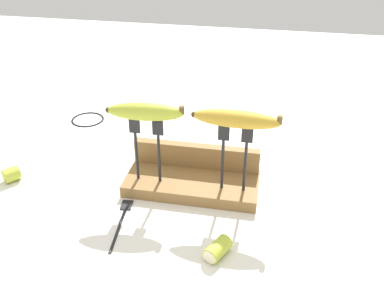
% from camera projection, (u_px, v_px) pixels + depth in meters
% --- Properties ---
extents(ground_plane, '(3.00, 3.00, 0.00)m').
position_uv_depth(ground_plane, '(192.00, 188.00, 1.12)').
color(ground_plane, white).
extents(wooden_board, '(0.33, 0.14, 0.03)m').
position_uv_depth(wooden_board, '(192.00, 183.00, 1.11)').
color(wooden_board, olive).
rests_on(wooden_board, ground).
extents(board_backstop, '(0.33, 0.02, 0.06)m').
position_uv_depth(board_backstop, '(196.00, 156.00, 1.14)').
color(board_backstop, olive).
rests_on(board_backstop, wooden_board).
extents(fork_stand_left, '(0.08, 0.01, 0.17)m').
position_uv_depth(fork_stand_left, '(147.00, 145.00, 1.05)').
color(fork_stand_left, black).
rests_on(fork_stand_left, wooden_board).
extents(fork_stand_right, '(0.08, 0.01, 0.17)m').
position_uv_depth(fork_stand_right, '(234.00, 153.00, 1.01)').
color(fork_stand_right, black).
rests_on(fork_stand_right, wooden_board).
extents(banana_raised_left, '(0.18, 0.06, 0.04)m').
position_uv_depth(banana_raised_left, '(145.00, 112.00, 1.00)').
color(banana_raised_left, '#B2C138').
rests_on(banana_raised_left, fork_stand_left).
extents(banana_raised_right, '(0.20, 0.05, 0.04)m').
position_uv_depth(banana_raised_right, '(236.00, 119.00, 0.97)').
color(banana_raised_right, gold).
rests_on(banana_raised_right, fork_stand_right).
extents(fork_fallen_near, '(0.03, 0.18, 0.01)m').
position_uv_depth(fork_fallen_near, '(122.00, 217.00, 1.01)').
color(fork_fallen_near, black).
rests_on(fork_fallen_near, ground).
extents(banana_chunk_near, '(0.05, 0.05, 0.04)m').
position_uv_depth(banana_chunk_near, '(12.00, 174.00, 1.14)').
color(banana_chunk_near, '#B2C138').
rests_on(banana_chunk_near, ground).
extents(banana_chunk_far, '(0.06, 0.07, 0.03)m').
position_uv_depth(banana_chunk_far, '(217.00, 249.00, 0.90)').
color(banana_chunk_far, '#B2C138').
rests_on(banana_chunk_far, ground).
extents(wire_coil, '(0.11, 0.11, 0.01)m').
position_uv_depth(wire_coil, '(88.00, 119.00, 1.44)').
color(wire_coil, black).
rests_on(wire_coil, ground).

